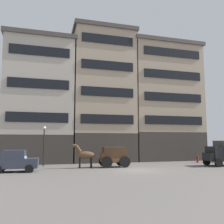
# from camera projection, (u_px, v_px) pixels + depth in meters

# --- Properties ---
(ground_plane) EXTENTS (120.00, 120.00, 0.00)m
(ground_plane) POSITION_uv_depth(u_px,v_px,m) (137.00, 170.00, 21.84)
(ground_plane) COLOR #605B56
(building_far_left) EXTENTS (8.46, 6.07, 15.21)m
(building_far_left) POSITION_uv_depth(u_px,v_px,m) (39.00, 99.00, 29.94)
(building_far_left) COLOR #38332D
(building_far_left) RESTS_ON ground_plane
(building_center_left) EXTENTS (8.24, 6.07, 17.23)m
(building_center_left) POSITION_uv_depth(u_px,v_px,m) (103.00, 95.00, 32.16)
(building_center_left) COLOR #38332D
(building_center_left) RESTS_ON ground_plane
(building_center_right) EXTENTS (10.20, 6.07, 16.25)m
(building_center_right) POSITION_uv_depth(u_px,v_px,m) (164.00, 101.00, 34.44)
(building_center_right) COLOR #38332D
(building_center_right) RESTS_ON ground_plane
(cargo_wagon) EXTENTS (2.95, 1.61, 1.98)m
(cargo_wagon) POSITION_uv_depth(u_px,v_px,m) (114.00, 155.00, 24.37)
(cargo_wagon) COLOR brown
(cargo_wagon) RESTS_ON ground_plane
(draft_horse) EXTENTS (2.35, 0.66, 2.30)m
(draft_horse) POSITION_uv_depth(u_px,v_px,m) (85.00, 155.00, 23.60)
(draft_horse) COLOR #513823
(draft_horse) RESTS_ON ground_plane
(sedan_dark) EXTENTS (3.78, 2.03, 1.83)m
(sedan_dark) POSITION_uv_depth(u_px,v_px,m) (15.00, 161.00, 20.63)
(sedan_dark) COLOR #333847
(sedan_dark) RESTS_ON ground_plane
(pedestrian_officer) EXTENTS (0.50, 0.50, 1.79)m
(pedestrian_officer) POSITION_uv_depth(u_px,v_px,m) (212.00, 154.00, 29.32)
(pedestrian_officer) COLOR #38332D
(pedestrian_officer) RESTS_ON ground_plane
(streetlamp_curbside) EXTENTS (0.32, 0.32, 4.12)m
(streetlamp_curbside) POSITION_uv_depth(u_px,v_px,m) (44.00, 140.00, 25.39)
(streetlamp_curbside) COLOR black
(streetlamp_curbside) RESTS_ON ground_plane
(fire_hydrant_curbside) EXTENTS (0.24, 0.24, 0.83)m
(fire_hydrant_curbside) POSITION_uv_depth(u_px,v_px,m) (197.00, 159.00, 29.54)
(fire_hydrant_curbside) COLOR maroon
(fire_hydrant_curbside) RESTS_ON ground_plane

